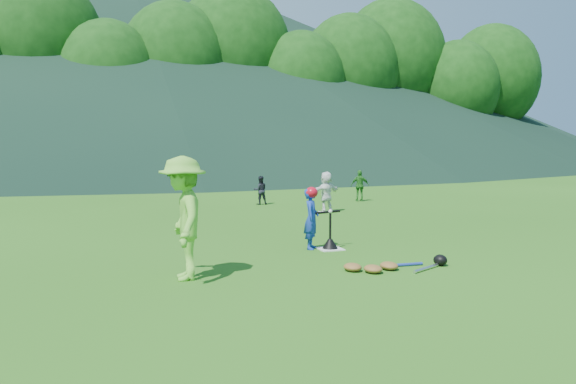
{
  "coord_description": "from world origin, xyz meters",
  "views": [
    {
      "loc": [
        -4.21,
        -9.8,
        2.04
      ],
      "look_at": [
        0.0,
        2.5,
        0.9
      ],
      "focal_mm": 35.0,
      "sensor_mm": 36.0,
      "label": 1
    }
  ],
  "objects_px": {
    "home_plate": "(330,249)",
    "fielder_d": "(326,192)",
    "batter_child": "(311,219)",
    "equipment_pile": "(390,266)",
    "fielder_c": "(360,186)",
    "batting_tee": "(330,243)",
    "adult_coach": "(183,218)",
    "fielder_b": "(260,190)"
  },
  "relations": [
    {
      "from": "fielder_c",
      "to": "fielder_d",
      "type": "distance_m",
      "value": 3.41
    },
    {
      "from": "fielder_d",
      "to": "equipment_pile",
      "type": "relative_size",
      "value": 0.67
    },
    {
      "from": "fielder_b",
      "to": "batting_tee",
      "type": "bearing_deg",
      "value": 87.34
    },
    {
      "from": "batter_child",
      "to": "equipment_pile",
      "type": "height_order",
      "value": "batter_child"
    },
    {
      "from": "adult_coach",
      "to": "batter_child",
      "type": "bearing_deg",
      "value": 125.04
    },
    {
      "from": "adult_coach",
      "to": "equipment_pile",
      "type": "distance_m",
      "value": 3.37
    },
    {
      "from": "fielder_b",
      "to": "fielder_c",
      "type": "height_order",
      "value": "fielder_c"
    },
    {
      "from": "batter_child",
      "to": "home_plate",
      "type": "bearing_deg",
      "value": -87.26
    },
    {
      "from": "equipment_pile",
      "to": "fielder_b",
      "type": "bearing_deg",
      "value": 85.98
    },
    {
      "from": "fielder_b",
      "to": "equipment_pile",
      "type": "relative_size",
      "value": 0.53
    },
    {
      "from": "home_plate",
      "to": "fielder_b",
      "type": "xyz_separation_m",
      "value": [
        0.92,
        8.01,
        0.46
      ]
    },
    {
      "from": "fielder_d",
      "to": "home_plate",
      "type": "bearing_deg",
      "value": 47.91
    },
    {
      "from": "home_plate",
      "to": "batter_child",
      "type": "xyz_separation_m",
      "value": [
        -0.32,
        0.16,
        0.58
      ]
    },
    {
      "from": "home_plate",
      "to": "batter_child",
      "type": "distance_m",
      "value": 0.68
    },
    {
      "from": "home_plate",
      "to": "adult_coach",
      "type": "xyz_separation_m",
      "value": [
        -3.01,
        -1.46,
        0.91
      ]
    },
    {
      "from": "adult_coach",
      "to": "fielder_b",
      "type": "height_order",
      "value": "adult_coach"
    },
    {
      "from": "fielder_b",
      "to": "fielder_d",
      "type": "xyz_separation_m",
      "value": [
        1.27,
        -2.6,
        0.13
      ]
    },
    {
      "from": "home_plate",
      "to": "fielder_b",
      "type": "height_order",
      "value": "fielder_b"
    },
    {
      "from": "batter_child",
      "to": "equipment_pile",
      "type": "distance_m",
      "value": 2.21
    },
    {
      "from": "batter_child",
      "to": "fielder_c",
      "type": "relative_size",
      "value": 1.07
    },
    {
      "from": "fielder_d",
      "to": "equipment_pile",
      "type": "bearing_deg",
      "value": 54.88
    },
    {
      "from": "fielder_b",
      "to": "equipment_pile",
      "type": "height_order",
      "value": "fielder_b"
    },
    {
      "from": "home_plate",
      "to": "fielder_d",
      "type": "xyz_separation_m",
      "value": [
        2.19,
        5.41,
        0.59
      ]
    },
    {
      "from": "home_plate",
      "to": "fielder_c",
      "type": "xyz_separation_m",
      "value": [
        4.51,
        7.9,
        0.54
      ]
    },
    {
      "from": "equipment_pile",
      "to": "fielder_c",
      "type": "bearing_deg",
      "value": 66.37
    },
    {
      "from": "fielder_d",
      "to": "equipment_pile",
      "type": "xyz_separation_m",
      "value": [
        -1.97,
        -7.33,
        -0.53
      ]
    },
    {
      "from": "adult_coach",
      "to": "equipment_pile",
      "type": "height_order",
      "value": "adult_coach"
    },
    {
      "from": "batter_child",
      "to": "batting_tee",
      "type": "xyz_separation_m",
      "value": [
        0.32,
        -0.16,
        -0.46
      ]
    },
    {
      "from": "batter_child",
      "to": "equipment_pile",
      "type": "relative_size",
      "value": 0.65
    },
    {
      "from": "home_plate",
      "to": "equipment_pile",
      "type": "bearing_deg",
      "value": -83.47
    },
    {
      "from": "home_plate",
      "to": "batter_child",
      "type": "height_order",
      "value": "batter_child"
    },
    {
      "from": "adult_coach",
      "to": "fielder_c",
      "type": "height_order",
      "value": "adult_coach"
    },
    {
      "from": "batting_tee",
      "to": "equipment_pile",
      "type": "distance_m",
      "value": 1.93
    },
    {
      "from": "home_plate",
      "to": "batting_tee",
      "type": "distance_m",
      "value": 0.12
    },
    {
      "from": "fielder_d",
      "to": "equipment_pile",
      "type": "distance_m",
      "value": 7.61
    },
    {
      "from": "adult_coach",
      "to": "batting_tee",
      "type": "relative_size",
      "value": 2.72
    },
    {
      "from": "home_plate",
      "to": "fielder_d",
      "type": "height_order",
      "value": "fielder_d"
    },
    {
      "from": "adult_coach",
      "to": "fielder_c",
      "type": "bearing_deg",
      "value": 145.08
    },
    {
      "from": "adult_coach",
      "to": "batting_tee",
      "type": "xyz_separation_m",
      "value": [
        3.01,
        1.46,
        -0.8
      ]
    },
    {
      "from": "adult_coach",
      "to": "equipment_pile",
      "type": "xyz_separation_m",
      "value": [
        3.23,
        -0.45,
        -0.86
      ]
    },
    {
      "from": "batter_child",
      "to": "fielder_b",
      "type": "height_order",
      "value": "batter_child"
    },
    {
      "from": "fielder_c",
      "to": "equipment_pile",
      "type": "height_order",
      "value": "fielder_c"
    }
  ]
}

